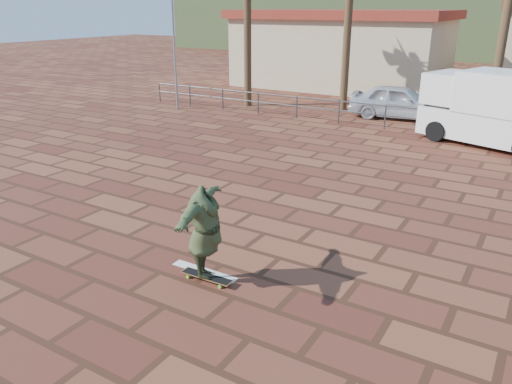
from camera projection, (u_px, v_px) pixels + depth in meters
ground at (212, 239)px, 10.76m from camera, size 120.00×120.00×0.00m
paint_stripe at (204, 271)px, 9.45m from camera, size 1.40×0.22×0.01m
guardrail at (386, 112)px, 20.14m from camera, size 24.06×0.06×1.00m
flagpole at (174, 8)px, 22.73m from camera, size 1.30×0.10×8.00m
building_west at (342, 48)px, 30.50m from camera, size 12.60×7.60×4.50m
hill_front at (505, 24)px, 49.80m from camera, size 70.00×18.00×6.00m
hill_back at (326, 12)px, 64.91m from camera, size 35.00×14.00×8.00m
longboard at (207, 277)px, 9.11m from camera, size 1.03×0.25×0.10m
skateboarder at (205, 232)px, 8.79m from camera, size 1.27×2.24×1.76m
campervan at (499, 108)px, 17.48m from camera, size 5.43×3.54×2.61m
car_silver at (400, 102)px, 22.04m from camera, size 4.53×2.23×1.48m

